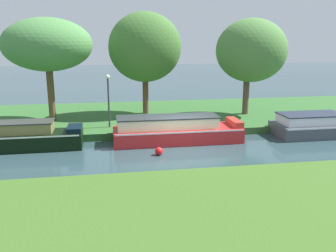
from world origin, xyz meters
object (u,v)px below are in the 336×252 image
at_px(willow_tree_centre, 145,47).
at_px(willow_tree_right, 252,51).
at_px(slate_barge, 316,126).
at_px(willow_tree_left, 47,45).
at_px(red_cruiser, 176,130).
at_px(channel_buoy, 159,151).
at_px(lamp_post, 108,95).
at_px(mooring_post_near, 72,127).

relative_size(willow_tree_centre, willow_tree_right, 1.07).
distance_m(slate_barge, willow_tree_left, 16.59).
xyz_separation_m(slate_barge, red_cruiser, (-8.23, -0.00, 0.08)).
height_order(slate_barge, channel_buoy, slate_barge).
bearing_deg(lamp_post, mooring_post_near, -158.55).
height_order(willow_tree_left, lamp_post, willow_tree_left).
bearing_deg(mooring_post_near, red_cruiser, -15.16).
xyz_separation_m(willow_tree_centre, lamp_post, (-2.52, -3.45, -2.56)).
bearing_deg(lamp_post, willow_tree_left, 146.50).
bearing_deg(willow_tree_left, slate_barge, -17.01).
height_order(red_cruiser, willow_tree_centre, willow_tree_centre).
bearing_deg(slate_barge, red_cruiser, -180.00).
bearing_deg(mooring_post_near, lamp_post, 21.45).
distance_m(red_cruiser, willow_tree_right, 8.14).
height_order(willow_tree_right, lamp_post, willow_tree_right).
relative_size(willow_tree_right, lamp_post, 2.07).
xyz_separation_m(red_cruiser, willow_tree_left, (-7.03, 4.67, 4.43)).
xyz_separation_m(willow_tree_right, lamp_post, (-9.27, -1.76, -2.37)).
bearing_deg(willow_tree_centre, mooring_post_near, -137.21).
relative_size(willow_tree_left, lamp_post, 2.06).
xyz_separation_m(slate_barge, willow_tree_centre, (-9.22, 5.78, 4.31)).
relative_size(willow_tree_right, mooring_post_near, 12.35).
bearing_deg(slate_barge, willow_tree_centre, 147.90).
height_order(slate_barge, lamp_post, lamp_post).
bearing_deg(slate_barge, lamp_post, 168.75).
relative_size(red_cruiser, lamp_post, 2.25).
relative_size(slate_barge, lamp_post, 1.65).
bearing_deg(mooring_post_near, willow_tree_centre, 42.79).
distance_m(red_cruiser, lamp_post, 4.53).
xyz_separation_m(slate_barge, mooring_post_near, (-13.83, 1.52, 0.09)).
distance_m(willow_tree_right, lamp_post, 9.73).
bearing_deg(red_cruiser, channel_buoy, -120.02).
height_order(slate_barge, red_cruiser, red_cruiser).
bearing_deg(willow_tree_right, lamp_post, -169.27).
xyz_separation_m(lamp_post, channel_buoy, (2.29, -4.43, -2.12)).
relative_size(willow_tree_left, willow_tree_centre, 0.93).
relative_size(willow_tree_left, willow_tree_right, 0.99).
relative_size(slate_barge, willow_tree_centre, 0.74).
height_order(slate_barge, willow_tree_centre, willow_tree_centre).
relative_size(willow_tree_left, mooring_post_near, 12.28).
distance_m(red_cruiser, willow_tree_centre, 7.23).
relative_size(willow_tree_centre, mooring_post_near, 13.22).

